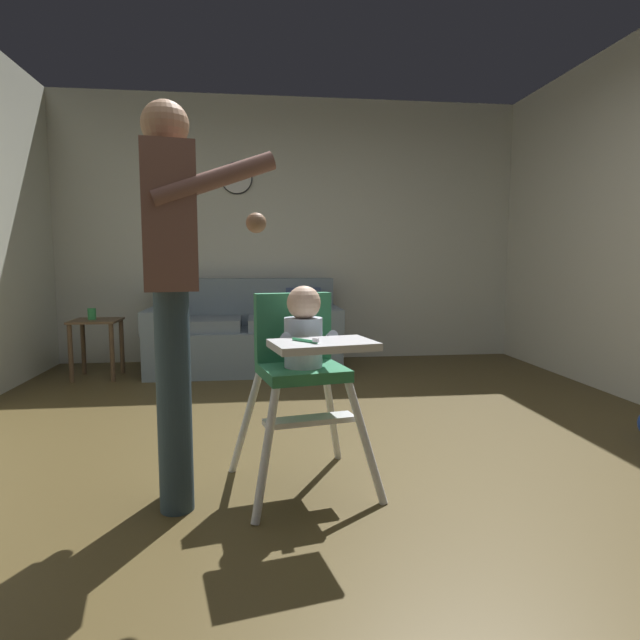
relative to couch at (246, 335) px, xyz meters
The scene contains 8 objects.
ground 2.50m from the couch, 78.74° to the right, with size 6.32×7.42×0.10m, color #504222.
wall_far 1.23m from the couch, 47.17° to the left, with size 5.52×0.06×2.69m, color silver.
couch is the anchor object (origin of this frame).
high_chair 2.76m from the couch, 83.76° to the right, with size 0.71×0.81×0.93m.
adult_standing 2.90m from the couch, 95.02° to the right, with size 0.57×0.50×1.67m.
side_table 1.32m from the couch, behind, with size 0.40×0.40×0.52m.
sippy_cup 1.37m from the couch, behind, with size 0.07×0.07×0.10m, color green.
wall_clock 1.61m from the couch, 99.31° to the left, with size 0.32×0.04×0.32m.
Camera 1 is at (-0.39, -2.64, 1.04)m, focal length 29.75 mm.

